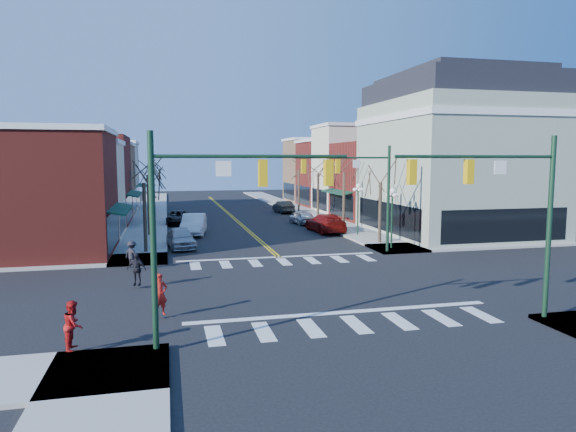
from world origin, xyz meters
TOP-DOWN VIEW (x-y plane):
  - ground at (0.00, 0.00)m, footprint 160.00×160.00m
  - sidewalk_left at (-8.75, 20.00)m, footprint 3.50×70.00m
  - sidewalk_right at (8.75, 20.00)m, footprint 3.50×70.00m
  - bldg_left_brick_a at (-15.50, 11.75)m, footprint 10.00×8.50m
  - bldg_left_stucco_a at (-15.50, 19.50)m, footprint 10.00×7.00m
  - bldg_left_brick_b at (-15.50, 27.50)m, footprint 10.00×9.00m
  - bldg_left_tan at (-15.50, 35.75)m, footprint 10.00×7.50m
  - bldg_left_stucco_b at (-15.50, 43.50)m, footprint 10.00×8.00m
  - bldg_right_brick_a at (15.50, 25.75)m, footprint 10.00×8.50m
  - bldg_right_stucco at (15.50, 33.50)m, footprint 10.00×7.00m
  - bldg_right_brick_b at (15.50, 41.00)m, footprint 10.00×8.00m
  - bldg_right_tan at (15.50, 49.00)m, footprint 10.00×8.00m
  - victorian_corner at (16.50, 14.50)m, footprint 12.25×14.25m
  - traffic_mast_near_left at (-5.55, -7.40)m, footprint 6.60×0.28m
  - traffic_mast_near_right at (5.55, -7.40)m, footprint 6.60×0.28m
  - traffic_mast_far_right at (5.55, 7.40)m, footprint 6.60×0.28m
  - lamppost_corner at (8.20, 8.50)m, footprint 0.36×0.36m
  - lamppost_midblock at (8.20, 15.00)m, footprint 0.36×0.36m
  - tree_left_a at (-8.40, 11.00)m, footprint 0.24×0.24m
  - tree_left_b at (-8.40, 19.00)m, footprint 0.24×0.24m
  - tree_left_c at (-8.40, 27.00)m, footprint 0.24×0.24m
  - tree_left_d at (-8.40, 35.00)m, footprint 0.24×0.24m
  - tree_right_a at (8.40, 11.00)m, footprint 0.24×0.24m
  - tree_right_b at (8.40, 19.00)m, footprint 0.24×0.24m
  - tree_right_c at (8.40, 27.00)m, footprint 0.24×0.24m
  - tree_right_d at (8.40, 35.00)m, footprint 0.24×0.24m
  - car_left_near at (-6.05, 12.65)m, footprint 2.20×4.54m
  - car_left_mid at (-4.80, 19.17)m, footprint 2.53×5.43m
  - car_left_far at (-5.91, 26.44)m, footprint 2.44×4.88m
  - car_right_near at (6.40, 17.95)m, footprint 2.60×5.69m
  - car_right_mid at (5.83, 23.64)m, footprint 2.06×4.13m
  - car_right_far at (6.40, 34.53)m, footprint 1.86×4.38m
  - pedestrian_red_a at (-7.30, -3.73)m, footprint 0.72×0.62m
  - pedestrian_red_b at (-10.00, -6.84)m, footprint 0.66×0.82m
  - pedestrian_dark_a at (-8.48, 1.51)m, footprint 1.02×0.67m
  - pedestrian_dark_b at (-8.96, 5.85)m, footprint 1.13×1.09m

SIDE VIEW (x-z plane):
  - ground at x=0.00m, z-range 0.00..0.00m
  - sidewalk_left at x=-8.75m, z-range 0.00..0.15m
  - sidewalk_right at x=8.75m, z-range 0.00..0.15m
  - car_left_far at x=-5.91m, z-range 0.00..1.33m
  - car_right_mid at x=5.83m, z-range 0.00..1.35m
  - car_right_far at x=6.40m, z-range 0.00..1.41m
  - car_left_near at x=-6.05m, z-range 0.00..1.49m
  - car_right_near at x=6.40m, z-range 0.00..1.61m
  - car_left_mid at x=-4.80m, z-range 0.00..1.72m
  - pedestrian_dark_b at x=-8.96m, z-range 0.15..1.70m
  - pedestrian_dark_a at x=-8.48m, z-range 0.15..1.76m
  - pedestrian_red_b at x=-10.00m, z-range 0.15..1.76m
  - pedestrian_red_a at x=-7.30m, z-range 0.15..1.82m
  - tree_left_c at x=-8.40m, z-range 0.00..4.55m
  - tree_right_a at x=8.40m, z-range 0.00..4.62m
  - tree_left_a at x=-8.40m, z-range 0.00..4.76m
  - tree_right_c at x=8.40m, z-range 0.00..4.83m
  - tree_left_d at x=-8.40m, z-range 0.00..4.90m
  - tree_right_d at x=8.40m, z-range 0.00..4.97m
  - tree_left_b at x=-8.40m, z-range 0.00..5.04m
  - tree_right_b at x=8.40m, z-range 0.00..5.18m
  - lamppost_corner at x=8.20m, z-range 0.80..5.13m
  - lamppost_midblock at x=8.20m, z-range 0.80..5.13m
  - bldg_left_stucco_a at x=-15.50m, z-range 0.00..7.50m
  - bldg_left_tan at x=-15.50m, z-range 0.00..7.80m
  - bldg_left_brick_a at x=-15.50m, z-range 0.00..8.00m
  - bldg_right_brick_a at x=15.50m, z-range 0.00..8.00m
  - bldg_left_stucco_b at x=-15.50m, z-range 0.00..8.20m
  - bldg_left_brick_b at x=-15.50m, z-range 0.00..8.50m
  - bldg_right_brick_b at x=15.50m, z-range 0.00..8.50m
  - bldg_right_tan at x=15.50m, z-range 0.00..9.00m
  - traffic_mast_near_left at x=-5.55m, z-range 1.11..8.31m
  - traffic_mast_near_right at x=5.55m, z-range 1.11..8.31m
  - traffic_mast_far_right at x=5.55m, z-range 1.11..8.31m
  - bldg_right_stucco at x=15.50m, z-range 0.00..10.00m
  - victorian_corner at x=16.50m, z-range 0.01..13.31m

